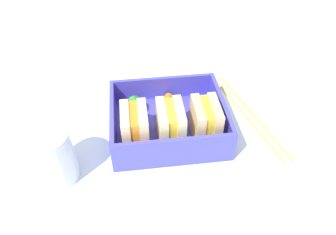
{
  "coord_description": "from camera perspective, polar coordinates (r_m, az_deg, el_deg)",
  "views": [
    {
      "loc": [
        4.6,
        35.76,
        35.71
      ],
      "look_at": [
        0.0,
        0.0,
        2.7
      ],
      "focal_mm": 35.0,
      "sensor_mm": 36.0,
      "label": 1
    }
  ],
  "objects": [
    {
      "name": "ground_plane",
      "position": [
        0.51,
        0.0,
        -3.04
      ],
      "size": [
        120.0,
        120.0,
        2.0
      ],
      "primitive_type": "cube",
      "color": "white"
    },
    {
      "name": "chopstick_pair",
      "position": [
        0.55,
        13.92,
        0.72
      ],
      "size": [
        6.99,
        21.21,
        0.7
      ],
      "color": "tan",
      "rests_on": "ground_plane"
    },
    {
      "name": "bento_rim",
      "position": [
        0.49,
        0.0,
        0.39
      ],
      "size": [
        16.85,
        14.37,
        3.9
      ],
      "color": "#4848C9",
      "rests_on": "bento_tray"
    },
    {
      "name": "folded_napkin",
      "position": [
        0.64,
        0.2,
        9.05
      ],
      "size": [
        17.88,
        13.8,
        0.4
      ],
      "primitive_type": "cube",
      "rotation": [
        0.0,
        0.0,
        -0.32
      ],
      "color": "silver",
      "rests_on": "ground_plane"
    },
    {
      "name": "bento_tray",
      "position": [
        0.5,
        0.0,
        -1.76
      ],
      "size": [
        16.85,
        14.37,
        1.2
      ],
      "primitive_type": "cube",
      "color": "#4848C9",
      "rests_on": "ground_plane"
    },
    {
      "name": "strawberry_left",
      "position": [
        0.52,
        5.43,
        2.44
      ],
      "size": [
        2.67,
        2.67,
        3.27
      ],
      "color": "red",
      "rests_on": "bento_tray"
    },
    {
      "name": "sandwich_center_left",
      "position": [
        0.46,
        0.45,
        -1.12
      ],
      "size": [
        3.61,
        5.66,
        5.7
      ],
      "color": "beige",
      "rests_on": "bento_tray"
    },
    {
      "name": "sandwich_left",
      "position": [
        0.47,
        6.56,
        -0.57
      ],
      "size": [
        3.61,
        5.66,
        5.7
      ],
      "color": "#DCB988",
      "rests_on": "bento_tray"
    },
    {
      "name": "carrot_stick_far_left",
      "position": [
        0.52,
        -0.49,
        2.0
      ],
      "size": [
        3.14,
        5.21,
        1.4
      ],
      "primitive_type": "cylinder",
      "rotation": [
        1.57,
        0.0,
        5.91
      ],
      "color": "orange",
      "rests_on": "bento_tray"
    },
    {
      "name": "strawberry_far_left",
      "position": [
        0.51,
        -5.85,
        2.16
      ],
      "size": [
        2.75,
        2.75,
        3.35
      ],
      "color": "red",
      "rests_on": "bento_tray"
    },
    {
      "name": "sandwich_center",
      "position": [
        0.46,
        -5.8,
        -1.67
      ],
      "size": [
        3.61,
        5.66,
        5.7
      ],
      "color": "beige",
      "rests_on": "bento_tray"
    },
    {
      "name": "drinking_glass",
      "position": [
        0.45,
        -19.67,
        -6.42
      ],
      "size": [
        5.86,
        5.86,
        7.83
      ],
      "primitive_type": "cylinder",
      "color": "white",
      "rests_on": "ground_plane"
    }
  ]
}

